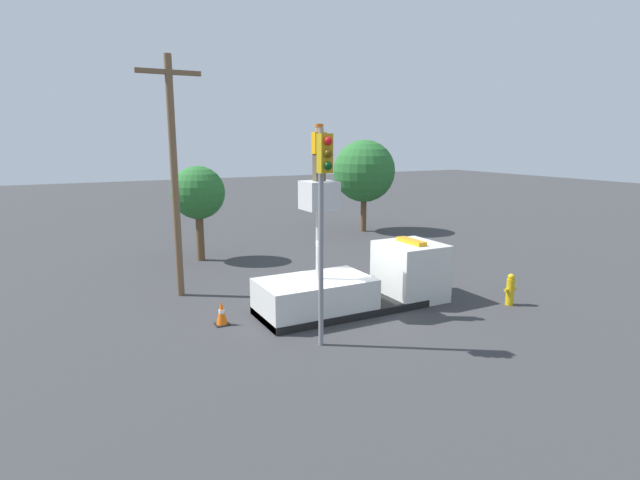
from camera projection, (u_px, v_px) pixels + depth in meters
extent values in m
plane|color=#38383A|center=(341.00, 310.00, 16.83)|extent=(120.00, 120.00, 0.00)
cube|color=black|center=(341.00, 307.00, 16.81)|extent=(5.68, 2.25, 0.24)
cube|color=silver|center=(315.00, 297.00, 16.26)|extent=(3.68, 2.19, 1.22)
cube|color=silver|center=(410.00, 271.00, 17.92)|extent=(2.00, 2.19, 2.04)
cube|color=black|center=(433.00, 257.00, 18.30)|extent=(0.03, 1.86, 0.81)
cube|color=orange|center=(411.00, 241.00, 17.71)|extent=(0.36, 1.31, 0.14)
cylinder|color=silver|center=(319.00, 243.00, 15.98)|extent=(0.22, 0.22, 2.36)
cube|color=silver|center=(319.00, 195.00, 15.68)|extent=(1.00, 1.00, 0.90)
cube|color=brown|center=(319.00, 168.00, 15.50)|extent=(0.34, 0.26, 0.84)
cube|color=#F29E0C|center=(319.00, 143.00, 15.36)|extent=(0.40, 0.26, 0.66)
sphere|color=tan|center=(319.00, 128.00, 15.27)|extent=(0.23, 0.23, 0.23)
cylinder|color=orange|center=(319.00, 125.00, 15.25)|extent=(0.26, 0.26, 0.09)
cylinder|color=gray|center=(321.00, 241.00, 13.40)|extent=(0.14, 0.14, 5.95)
cube|color=#B79314|center=(325.00, 153.00, 12.76)|extent=(0.34, 0.28, 1.00)
sphere|color=red|center=(328.00, 141.00, 12.54)|extent=(0.22, 0.22, 0.22)
sphere|color=#503C07|center=(328.00, 154.00, 12.60)|extent=(0.22, 0.22, 0.22)
sphere|color=#083710|center=(328.00, 166.00, 12.66)|extent=(0.22, 0.22, 0.22)
cylinder|color=gold|center=(510.00, 292.00, 17.28)|extent=(0.28, 0.28, 0.93)
sphere|color=gold|center=(511.00, 277.00, 17.17)|extent=(0.23, 0.23, 0.23)
cylinder|color=gold|center=(506.00, 290.00, 17.17)|extent=(0.12, 0.11, 0.11)
cylinder|color=gold|center=(514.00, 289.00, 17.35)|extent=(0.12, 0.11, 0.11)
cube|color=black|center=(222.00, 324.00, 15.51)|extent=(0.43, 0.43, 0.03)
cone|color=orange|center=(222.00, 313.00, 15.43)|extent=(0.36, 0.36, 0.79)
cylinder|color=white|center=(222.00, 311.00, 15.42)|extent=(0.19, 0.19, 0.11)
cylinder|color=brown|center=(200.00, 236.00, 23.59)|extent=(0.36, 0.36, 2.37)
sphere|color=#286B2D|center=(198.00, 193.00, 23.19)|extent=(2.48, 2.48, 2.48)
cylinder|color=brown|center=(363.00, 212.00, 31.16)|extent=(0.36, 0.36, 2.43)
sphere|color=#286B2D|center=(364.00, 171.00, 30.66)|extent=(3.80, 3.80, 3.80)
cylinder|color=brown|center=(175.00, 180.00, 17.63)|extent=(0.26, 0.26, 8.50)
cube|color=brown|center=(168.00, 72.00, 16.91)|extent=(2.20, 0.16, 0.16)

